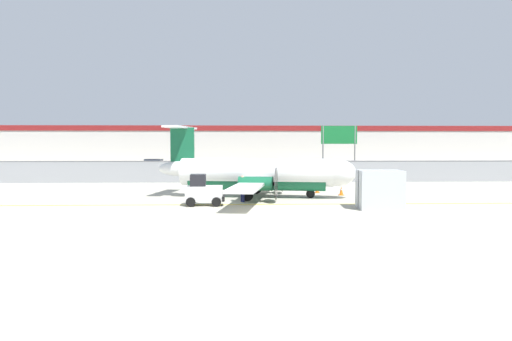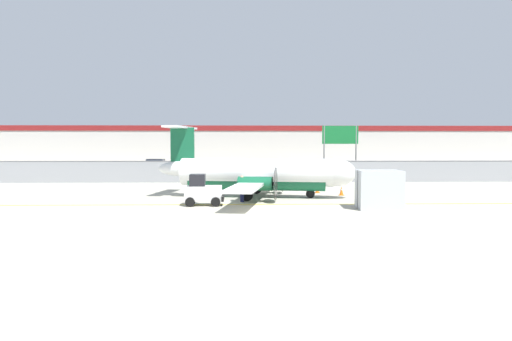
# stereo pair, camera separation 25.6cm
# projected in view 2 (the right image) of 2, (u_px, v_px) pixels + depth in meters

# --- Properties ---
(ground_plane) EXTENTS (140.00, 140.00, 0.01)m
(ground_plane) POSITION_uv_depth(u_px,v_px,m) (256.00, 204.00, 27.81)
(ground_plane) COLOR #B2AD99
(perimeter_fence) EXTENTS (98.00, 0.10, 2.10)m
(perimeter_fence) POSITION_uv_depth(u_px,v_px,m) (251.00, 171.00, 43.71)
(perimeter_fence) COLOR gray
(perimeter_fence) RESTS_ON ground
(parking_lot_strip) EXTENTS (98.00, 17.00, 0.12)m
(parking_lot_strip) POSITION_uv_depth(u_px,v_px,m) (250.00, 174.00, 55.25)
(parking_lot_strip) COLOR #38383A
(parking_lot_strip) RESTS_ON ground
(background_building) EXTENTS (91.00, 8.10, 6.50)m
(background_building) POSITION_uv_depth(u_px,v_px,m) (248.00, 147.00, 73.51)
(background_building) COLOR beige
(background_building) RESTS_ON ground
(commuter_airplane) EXTENTS (13.83, 16.04, 4.92)m
(commuter_airplane) POSITION_uv_depth(u_px,v_px,m) (260.00, 174.00, 31.46)
(commuter_airplane) COLOR white
(commuter_airplane) RESTS_ON ground
(baggage_tug) EXTENTS (2.35, 1.41, 1.88)m
(baggage_tug) POSITION_uv_depth(u_px,v_px,m) (203.00, 191.00, 27.33)
(baggage_tug) COLOR silver
(baggage_tug) RESTS_ON ground
(ground_crew_worker) EXTENTS (0.46, 0.53, 1.70)m
(ground_crew_worker) POSITION_uv_depth(u_px,v_px,m) (242.00, 187.00, 28.94)
(ground_crew_worker) COLOR #191E4C
(ground_crew_worker) RESTS_ON ground
(cargo_container) EXTENTS (2.53, 2.16, 2.20)m
(cargo_container) POSITION_uv_depth(u_px,v_px,m) (379.00, 190.00, 25.90)
(cargo_container) COLOR #B7BCC1
(cargo_container) RESTS_ON ground
(traffic_cone_near_left) EXTENTS (0.36, 0.36, 0.64)m
(traffic_cone_near_left) POSITION_uv_depth(u_px,v_px,m) (341.00, 191.00, 32.72)
(traffic_cone_near_left) COLOR orange
(traffic_cone_near_left) RESTS_ON ground
(traffic_cone_near_right) EXTENTS (0.36, 0.36, 0.64)m
(traffic_cone_near_right) POSITION_uv_depth(u_px,v_px,m) (213.00, 189.00, 34.47)
(traffic_cone_near_right) COLOR orange
(traffic_cone_near_right) RESTS_ON ground
(traffic_cone_far_left) EXTENTS (0.36, 0.36, 0.64)m
(traffic_cone_far_left) POSITION_uv_depth(u_px,v_px,m) (317.00, 189.00, 34.43)
(traffic_cone_far_left) COLOR orange
(traffic_cone_far_left) RESTS_ON ground
(parked_car_0) EXTENTS (4.34, 2.31, 1.58)m
(parked_car_0) POSITION_uv_depth(u_px,v_px,m) (155.00, 165.00, 61.02)
(parked_car_0) COLOR black
(parked_car_0) RESTS_ON parking_lot_strip
(parked_car_1) EXTENTS (4.24, 2.08, 1.58)m
(parked_car_1) POSITION_uv_depth(u_px,v_px,m) (198.00, 170.00, 49.90)
(parked_car_1) COLOR navy
(parked_car_1) RESTS_ON parking_lot_strip
(parked_car_2) EXTENTS (4.30, 2.21, 1.58)m
(parked_car_2) POSITION_uv_depth(u_px,v_px,m) (241.00, 165.00, 61.02)
(parked_car_2) COLOR #B28C19
(parked_car_2) RESTS_ON parking_lot_strip
(parked_car_3) EXTENTS (4.26, 2.13, 1.58)m
(parked_car_3) POSITION_uv_depth(u_px,v_px,m) (306.00, 166.00, 58.63)
(parked_car_3) COLOR #B28C19
(parked_car_3) RESTS_ON parking_lot_strip
(parked_car_4) EXTENTS (4.34, 2.30, 1.58)m
(parked_car_4) POSITION_uv_depth(u_px,v_px,m) (365.00, 170.00, 49.39)
(parked_car_4) COLOR #19662D
(parked_car_4) RESTS_ON parking_lot_strip
(highway_sign) EXTENTS (3.60, 0.14, 5.50)m
(highway_sign) POSITION_uv_depth(u_px,v_px,m) (340.00, 139.00, 45.32)
(highway_sign) COLOR slate
(highway_sign) RESTS_ON ground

